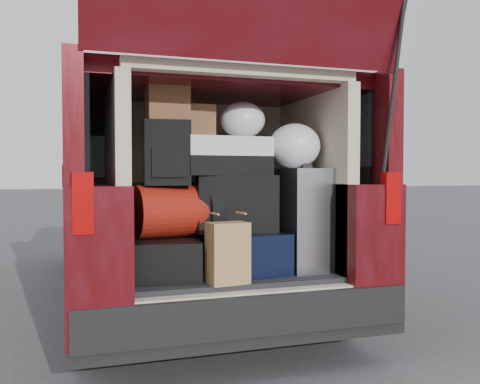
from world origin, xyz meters
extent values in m
plane|color=#3A3A3D|center=(0.00, 0.00, 0.00)|extent=(80.00, 80.00, 0.00)
cylinder|color=black|center=(-0.82, 0.40, 0.32)|extent=(0.24, 0.64, 0.64)
cylinder|color=black|center=(0.82, 0.40, 0.32)|extent=(0.24, 0.64, 0.64)
cylinder|color=black|center=(-0.82, 3.70, 0.32)|extent=(0.24, 0.64, 0.64)
cylinder|color=black|center=(0.82, 3.70, 0.32)|extent=(0.24, 0.64, 0.64)
cube|color=black|center=(0.00, 2.08, 0.26)|extent=(1.90, 4.85, 0.08)
cube|color=#420504|center=(-0.79, 2.08, 0.70)|extent=(0.33, 4.85, 0.80)
cube|color=#420504|center=(0.79, 2.08, 0.70)|extent=(0.33, 4.85, 0.80)
cube|color=#420504|center=(0.00, 2.08, 1.73)|extent=(1.82, 4.46, 0.10)
cube|color=black|center=(-0.88, 1.97, 1.44)|extent=(0.12, 4.25, 0.68)
cube|color=black|center=(0.88, 1.97, 1.44)|extent=(0.12, 4.25, 0.68)
cube|color=black|center=(0.00, -0.29, 0.40)|extent=(1.86, 0.16, 0.22)
cube|color=#990505|center=(-0.86, -0.33, 1.02)|extent=(0.10, 0.06, 0.30)
cube|color=#990505|center=(0.86, -0.33, 1.02)|extent=(0.10, 0.06, 0.30)
cube|color=black|center=(0.00, 0.28, 0.52)|extent=(1.24, 1.05, 0.06)
cube|color=beige|center=(-0.66, 0.28, 1.12)|extent=(0.08, 1.05, 1.15)
cube|color=beige|center=(0.66, 0.28, 1.12)|extent=(0.08, 1.05, 1.15)
cube|color=beige|center=(0.00, 0.83, 1.12)|extent=(1.34, 0.06, 1.15)
cube|color=beige|center=(0.00, 0.28, 1.73)|extent=(1.34, 1.05, 0.06)
cylinder|color=black|center=(0.84, -0.40, 1.65)|extent=(0.02, 0.90, 0.76)
cube|color=black|center=(0.00, 0.28, 0.28)|extent=(1.24, 1.05, 0.55)
cube|color=black|center=(-0.40, 0.13, 0.66)|extent=(0.49, 0.62, 0.23)
cube|color=black|center=(0.07, 0.14, 0.68)|extent=(0.54, 0.63, 0.25)
cube|color=silver|center=(0.48, 0.10, 0.87)|extent=(0.30, 0.45, 0.65)
cube|color=#A57E4A|center=(-0.09, -0.18, 0.72)|extent=(0.24, 0.17, 0.34)
cube|color=maroon|center=(-0.32, 0.17, 0.94)|extent=(0.53, 0.39, 0.31)
cube|color=black|center=(0.06, 0.16, 0.98)|extent=(0.53, 0.37, 0.35)
cube|color=black|center=(-0.38, 0.12, 1.29)|extent=(0.28, 0.19, 0.38)
cube|color=white|center=(0.00, 0.17, 1.27)|extent=(0.54, 0.29, 0.24)
cube|color=brown|center=(-0.37, 0.18, 1.59)|extent=(0.25, 0.20, 0.22)
cube|color=brown|center=(-0.17, 0.23, 1.49)|extent=(0.21, 0.17, 0.20)
ellipsoid|color=white|center=(0.12, 0.21, 1.50)|extent=(0.31, 0.29, 0.23)
ellipsoid|color=white|center=(0.43, 0.09, 1.34)|extent=(0.38, 0.36, 0.29)
camera|label=1|loc=(-0.88, -2.88, 1.16)|focal=38.00mm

